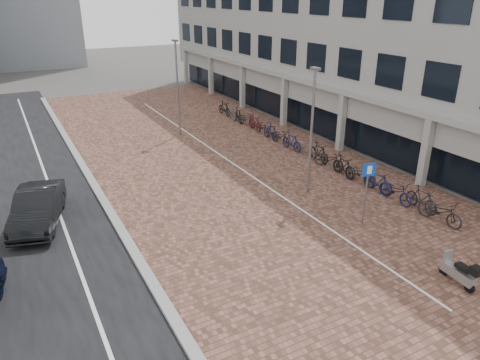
{
  "coord_description": "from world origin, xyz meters",
  "views": [
    {
      "loc": [
        -8.26,
        -9.4,
        8.63
      ],
      "look_at": [
        0.0,
        6.0,
        1.3
      ],
      "focal_mm": 33.59,
      "sensor_mm": 36.0,
      "label": 1
    }
  ],
  "objects": [
    {
      "name": "ground",
      "position": [
        0.0,
        0.0,
        0.0
      ],
      "size": [
        140.0,
        140.0,
        0.0
      ],
      "primitive_type": "plane",
      "color": "#474442",
      "rests_on": "ground"
    },
    {
      "name": "plaza_brick",
      "position": [
        2.0,
        12.0,
        0.01
      ],
      "size": [
        14.5,
        42.0,
        0.04
      ],
      "primitive_type": "cube",
      "color": "brown",
      "rests_on": "ground"
    },
    {
      "name": "street_asphalt",
      "position": [
        -9.0,
        12.0,
        0.01
      ],
      "size": [
        8.0,
        50.0,
        0.03
      ],
      "primitive_type": "cube",
      "color": "black",
      "rests_on": "ground"
    },
    {
      "name": "curb",
      "position": [
        -5.1,
        12.0,
        0.07
      ],
      "size": [
        0.35,
        42.0,
        0.14
      ],
      "primitive_type": "cube",
      "color": "gray",
      "rests_on": "ground"
    },
    {
      "name": "lane_line",
      "position": [
        -7.0,
        12.0,
        0.02
      ],
      "size": [
        0.12,
        44.0,
        0.0
      ],
      "primitive_type": "cube",
      "color": "white",
      "rests_on": "street_asphalt"
    },
    {
      "name": "parking_line",
      "position": [
        2.2,
        12.0,
        0.04
      ],
      "size": [
        0.1,
        30.0,
        0.0
      ],
      "primitive_type": "cube",
      "color": "white",
      "rests_on": "plaza_brick"
    },
    {
      "name": "car_dark",
      "position": [
        -7.78,
        8.55,
        0.72
      ],
      "size": [
        2.66,
        4.61,
        1.44
      ],
      "primitive_type": "imported",
      "rotation": [
        0.0,
        0.0,
        -0.28
      ],
      "color": "black",
      "rests_on": "ground"
    },
    {
      "name": "scooter_front",
      "position": [
        3.5,
        -2.13,
        0.49
      ],
      "size": [
        0.58,
        1.46,
        0.98
      ],
      "primitive_type": null,
      "rotation": [
        0.0,
        0.0,
        -0.09
      ],
      "color": "#999A9E",
      "rests_on": "ground"
    },
    {
      "name": "parking_sign",
      "position": [
        3.74,
        2.44,
        1.74
      ],
      "size": [
        0.53,
        0.18,
        2.58
      ],
      "rotation": [
        0.0,
        0.0,
        -0.27
      ],
      "color": "slate",
      "rests_on": "ground"
    },
    {
      "name": "lamp_near",
      "position": [
        3.6,
        6.0,
        2.83
      ],
      "size": [
        0.12,
        0.12,
        5.66
      ],
      "primitive_type": "cylinder",
      "color": "slate",
      "rests_on": "ground"
    },
    {
      "name": "lamp_far",
      "position": [
        1.62,
        17.34,
        2.97
      ],
      "size": [
        0.12,
        0.12,
        5.94
      ],
      "primitive_type": "cylinder",
      "color": "slate",
      "rests_on": "ground"
    },
    {
      "name": "bike_row",
      "position": [
        6.42,
        10.65,
        0.52
      ],
      "size": [
        1.21,
        21.45,
        1.05
      ],
      "color": "black",
      "rests_on": "ground"
    }
  ]
}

